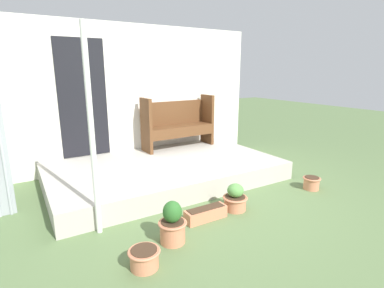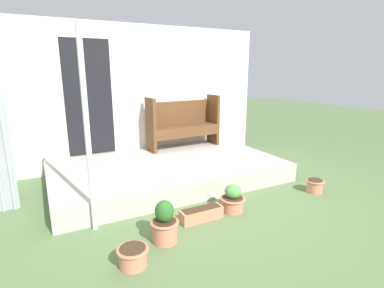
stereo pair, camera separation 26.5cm
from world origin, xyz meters
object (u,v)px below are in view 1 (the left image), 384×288
support_post (92,135)px  planter_box_rect (206,214)px  bench (178,122)px  flower_pot_middle (173,225)px  flower_pot_right (235,198)px  flower_pot_far_right (311,182)px  flower_pot_left (144,258)px

support_post → planter_box_rect: support_post is taller
bench → flower_pot_middle: bearing=-121.8°
bench → flower_pot_right: bench is taller
flower_pot_right → flower_pot_far_right: bearing=-2.4°
flower_pot_right → flower_pot_far_right: size_ratio=1.34×
flower_pot_left → planter_box_rect: bearing=25.4°
flower_pot_far_right → planter_box_rect: flower_pot_far_right is taller
flower_pot_left → support_post: bearing=102.9°
flower_pot_right → flower_pot_far_right: flower_pot_right is taller
support_post → planter_box_rect: size_ratio=4.18×
bench → flower_pot_far_right: 2.66m
flower_pot_left → flower_pot_middle: (0.42, 0.24, 0.10)m
support_post → bench: (2.06, 1.93, -0.32)m
bench → flower_pot_right: size_ratio=4.05×
flower_pot_left → flower_pot_right: 1.56m
support_post → flower_pot_far_right: support_post is taller
flower_pot_far_right → planter_box_rect: (-1.93, 0.03, -0.03)m
bench → flower_pot_far_right: bearing=-67.8°
flower_pot_far_right → planter_box_rect: 1.93m
flower_pot_left → flower_pot_middle: bearing=30.1°
bench → flower_pot_middle: size_ratio=3.09×
flower_pot_right → bench: bearing=80.3°
flower_pot_right → planter_box_rect: flower_pot_right is taller
support_post → flower_pot_right: (1.67, -0.35, -0.97)m
flower_pot_far_right → planter_box_rect: bearing=179.2°
flower_pot_middle → planter_box_rect: 0.63m
support_post → flower_pot_middle: support_post is taller
flower_pot_middle → flower_pot_right: (1.05, 0.26, -0.05)m
flower_pot_far_right → support_post: bearing=172.5°
bench → flower_pot_left: bench is taller
flower_pot_right → flower_pot_left: bearing=-161.1°
bench → flower_pot_right: 2.40m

